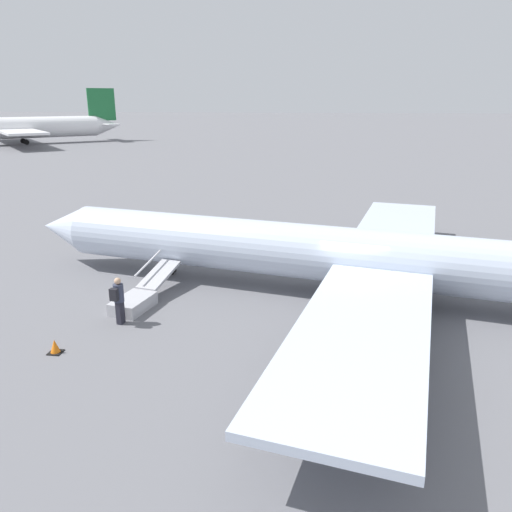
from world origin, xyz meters
The scene contains 6 objects.
ground_plane centered at (0.00, 0.00, 0.00)m, with size 600.00×600.00×0.00m, color slate.
airplane_main centered at (-0.86, 0.17, 1.76)m, with size 30.53×23.74×5.91m.
airplane_far_left centered at (57.32, -64.35, 2.92)m, with size 34.41×31.70×9.79m.
boarding_stairs centered at (8.16, 2.12, 0.36)m, with size 1.76×4.13×1.54m.
passenger centered at (8.24, 3.76, 1.00)m, with size 0.39×0.56×1.74m.
traffic_cone_near_stairs centered at (9.42, 6.10, 0.21)m, with size 0.42×0.42×0.46m.
Camera 1 is at (1.11, 19.24, 7.68)m, focal length 35.00 mm.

